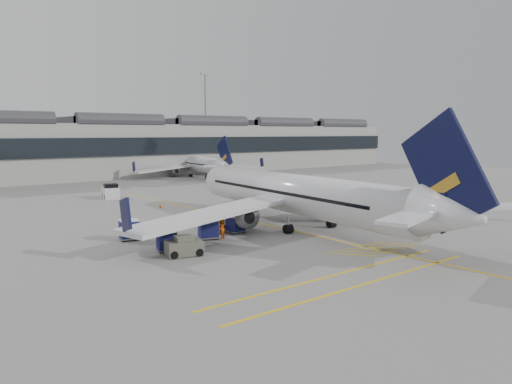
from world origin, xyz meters
TOP-DOWN VIEW (x-y plane):
  - ground at (0.00, 0.00)m, footprint 220.00×220.00m
  - terminal at (0.00, 71.93)m, footprint 200.00×20.45m
  - apron_markings at (10.00, 10.00)m, footprint 0.25×60.00m
  - airliner_main at (11.59, 3.49)m, footprint 37.45×41.14m
  - airliner_far at (35.17, 59.39)m, footprint 29.64×32.61m
  - belt_loader at (4.28, 6.95)m, footprint 4.44×1.75m
  - baggage_cart_a at (5.15, 5.20)m, footprint 1.69×1.46m
  - baggage_cart_b at (-3.40, 2.78)m, footprint 1.85×1.65m
  - baggage_cart_c at (1.64, 4.51)m, footprint 2.13×1.96m
  - baggage_cart_d at (-3.89, 8.52)m, footprint 1.94×1.71m
  - ramp_agent_a at (4.40, 6.18)m, footprint 0.71×0.77m
  - ramp_agent_b at (2.58, 3.96)m, footprint 1.06×0.96m
  - pushback_tug at (-3.05, 0.74)m, footprint 3.02×2.26m
  - safety_cone_nose at (7.09, 23.46)m, footprint 0.37×0.37m
  - safety_cone_engine at (17.64, 8.44)m, footprint 0.33×0.33m
  - service_van_mid at (6.07, 36.13)m, footprint 2.94×4.36m
  - service_van_right at (31.24, 29.05)m, footprint 3.86×3.43m

SIDE VIEW (x-z plane):
  - ground at x=0.00m, z-range 0.00..0.00m
  - apron_markings at x=10.00m, z-range 0.00..0.01m
  - safety_cone_engine at x=17.64m, z-range 0.00..0.46m
  - safety_cone_nose at x=7.09m, z-range 0.00..0.52m
  - belt_loader at x=4.28m, z-range -0.37..1.42m
  - pushback_tug at x=-3.05m, z-range -0.08..1.43m
  - service_van_right at x=31.24m, z-range -0.09..1.70m
  - baggage_cart_a at x=5.15m, z-range 0.06..1.66m
  - baggage_cart_b at x=-3.40m, z-range 0.06..1.71m
  - ramp_agent_b at x=2.58m, z-range 0.00..1.77m
  - ramp_agent_a at x=4.40m, z-range 0.00..1.77m
  - service_van_mid at x=6.07m, z-range -0.11..1.94m
  - baggage_cart_d at x=-3.89m, z-range 0.06..1.85m
  - baggage_cart_c at x=1.64m, z-range 0.07..1.90m
  - airliner_far at x=35.17m, z-range -1.80..6.91m
  - airliner_main at x=11.59m, z-range -2.26..8.70m
  - terminal at x=0.00m, z-range -0.06..12.34m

